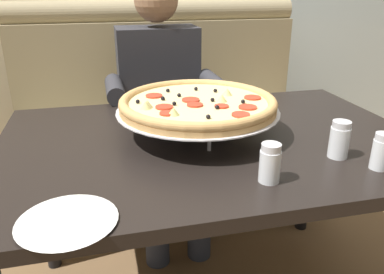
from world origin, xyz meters
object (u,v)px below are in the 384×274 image
object	(u,v)px
booth_bench	(166,132)
shaker_pepper_flakes	(339,142)
shaker_oregano	(381,154)
shaker_parmesan	(270,166)
diner_main	(162,94)
plate_near_right	(67,219)
dining_table	(211,159)
pizza	(198,104)

from	to	relation	value
booth_bench	shaker_pepper_flakes	world-z (taller)	booth_bench
shaker_oregano	shaker_parmesan	size ratio (longest dim) A/B	0.99
diner_main	plate_near_right	distance (m)	1.14
booth_bench	shaker_pepper_flakes	size ratio (longest dim) A/B	14.92
plate_near_right	diner_main	bearing A→B (deg)	70.17
shaker_pepper_flakes	shaker_parmesan	bearing A→B (deg)	-160.67
shaker_pepper_flakes	shaker_oregano	world-z (taller)	shaker_pepper_flakes
booth_bench	dining_table	bearing A→B (deg)	-90.00
dining_table	diner_main	world-z (taller)	diner_main
shaker_parmesan	shaker_pepper_flakes	bearing A→B (deg)	19.33
diner_main	shaker_parmesan	world-z (taller)	diner_main
diner_main	shaker_pepper_flakes	world-z (taller)	diner_main
shaker_pepper_flakes	plate_near_right	distance (m)	0.79
dining_table	diner_main	distance (m)	0.68
diner_main	shaker_oregano	bearing A→B (deg)	-66.01
plate_near_right	dining_table	bearing A→B (deg)	41.87
dining_table	plate_near_right	size ratio (longest dim) A/B	6.34
plate_near_right	shaker_pepper_flakes	bearing A→B (deg)	12.06
shaker_pepper_flakes	shaker_parmesan	xyz separation A→B (m)	(-0.26, -0.09, -0.00)
booth_bench	plate_near_right	size ratio (longest dim) A/B	7.63
shaker_oregano	plate_near_right	xyz separation A→B (m)	(-0.83, -0.07, -0.03)
shaker_parmesan	plate_near_right	bearing A→B (deg)	-171.90
dining_table	shaker_pepper_flakes	xyz separation A→B (m)	(0.32, -0.24, 0.13)
dining_table	shaker_oregano	xyz separation A→B (m)	(0.39, -0.33, 0.12)
shaker_parmesan	plate_near_right	distance (m)	0.51
shaker_oregano	plate_near_right	distance (m)	0.84
pizza	plate_near_right	world-z (taller)	pizza
booth_bench	pizza	bearing A→B (deg)	-92.45
shaker_pepper_flakes	shaker_parmesan	distance (m)	0.28
shaker_parmesan	pizza	bearing A→B (deg)	104.82
pizza	shaker_pepper_flakes	world-z (taller)	pizza
shaker_parmesan	plate_near_right	world-z (taller)	shaker_parmesan
shaker_pepper_flakes	plate_near_right	world-z (taller)	shaker_pepper_flakes
shaker_parmesan	shaker_oregano	bearing A→B (deg)	-0.66
booth_bench	plate_near_right	bearing A→B (deg)	-108.39
dining_table	shaker_oregano	size ratio (longest dim) A/B	13.27
dining_table	shaker_pepper_flakes	world-z (taller)	shaker_pepper_flakes
shaker_oregano	pizza	bearing A→B (deg)	138.82
booth_bench	diner_main	bearing A→B (deg)	-102.37
pizza	booth_bench	bearing A→B (deg)	87.55
booth_bench	dining_table	xyz separation A→B (m)	(0.00, -0.94, 0.26)
pizza	shaker_oregano	distance (m)	0.57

